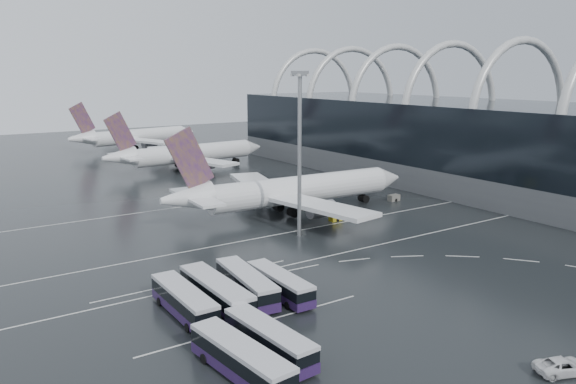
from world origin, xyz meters
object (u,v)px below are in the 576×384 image
bus_row_near_a (184,301)px  gse_cart_belly_d (394,198)px  bus_row_near_b (216,292)px  van_curve_a (563,366)px  airliner_main (290,191)px  airliner_gate_b (186,154)px  gse_cart_belly_c (335,217)px  bus_row_far_a (241,359)px  airliner_gate_c (133,137)px  gse_cart_belly_e (307,200)px  bus_row_near_d (280,284)px  bus_row_far_b (269,339)px  floodlight_mast (300,134)px  bus_row_near_c (246,284)px

bus_row_near_a → gse_cart_belly_d: 67.93m
bus_row_near_b → van_curve_a: bus_row_near_b is taller
airliner_main → airliner_gate_b: size_ratio=1.07×
gse_cart_belly_c → bus_row_far_a: bearing=-137.2°
airliner_gate_c → gse_cart_belly_e: 103.13m
airliner_main → bus_row_near_d: bearing=-122.7°
airliner_main → gse_cart_belly_d: (25.20, -2.97, -3.88)m
bus_row_near_a → bus_row_far_b: 13.58m
gse_cart_belly_e → airliner_gate_b: bearing=95.4°
airliner_main → van_curve_a: airliner_main is taller
airliner_gate_b → bus_row_near_a: (-39.99, -91.11, -2.57)m
airliner_main → gse_cart_belly_e: airliner_main is taller
airliner_main → van_curve_a: size_ratio=9.98×
bus_row_near_d → floodlight_mast: bearing=-38.8°
airliner_gate_b → gse_cart_belly_d: 65.53m
gse_cart_belly_d → airliner_gate_b: bearing=109.0°
gse_cart_belly_c → van_curve_a: bearing=-106.8°
bus_row_near_c → gse_cart_belly_c: size_ratio=5.80×
bus_row_near_c → gse_cart_belly_c: bearing=-48.9°
bus_row_far_a → gse_cart_belly_c: bus_row_far_a is taller
bus_row_near_d → gse_cart_belly_e: bearing=-38.2°
airliner_gate_b → floodlight_mast: 74.09m
floodlight_mast → bus_row_near_c: bearing=-138.5°
bus_row_near_d → van_curve_a: 32.23m
bus_row_near_d → gse_cart_belly_d: bus_row_near_d is taller
airliner_main → airliner_gate_b: airliner_main is taller
airliner_gate_c → bus_row_near_a: 147.65m
bus_row_far_a → van_curve_a: bus_row_far_a is taller
gse_cart_belly_e → bus_row_near_c: bearing=-133.8°
airliner_gate_c → bus_row_near_b: bearing=-114.9°
bus_row_far_b → bus_row_near_c: bearing=-24.7°
airliner_gate_c → bus_row_near_c: airliner_gate_c is taller
bus_row_far_a → bus_row_far_b: (4.30, 2.08, -0.10)m
gse_cart_belly_e → bus_row_near_a: bearing=-139.4°
bus_row_near_a → gse_cart_belly_d: (61.30, 29.25, -1.09)m
airliner_main → gse_cart_belly_d: airliner_main is taller
van_curve_a → gse_cart_belly_e: size_ratio=2.69×
bus_row_near_b → gse_cart_belly_c: bearing=-57.4°
gse_cart_belly_e → bus_row_far_b: bearing=-128.8°
airliner_main → floodlight_mast: size_ratio=1.95×
bus_row_near_a → bus_row_near_d: bearing=-95.7°
airliner_gate_b → bus_row_far_b: 110.60m
bus_row_near_c → bus_row_far_b: bus_row_near_c is taller
gse_cart_belly_e → airliner_gate_c: bearing=91.7°
bus_row_near_d → gse_cart_belly_e: size_ratio=6.09×
bus_row_far_b → gse_cart_belly_d: bus_row_far_b is taller
gse_cart_belly_d → bus_row_near_a: bearing=-154.5°
airliner_main → bus_row_near_b: (-32.07, -32.23, -2.67)m
bus_row_near_c → bus_row_near_d: 4.11m
floodlight_mast → airliner_gate_b: bearing=81.5°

